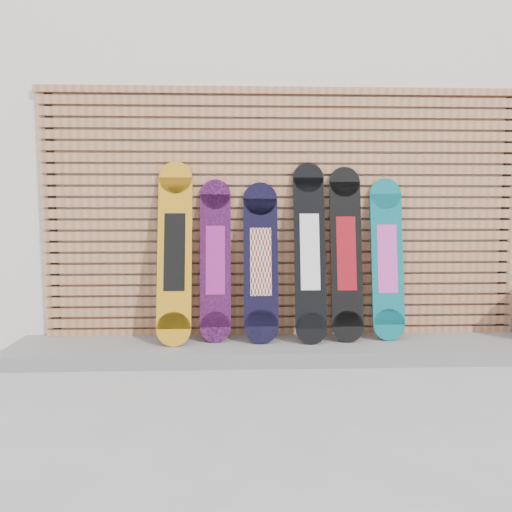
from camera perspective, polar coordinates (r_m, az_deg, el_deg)
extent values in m
plane|color=#9B9B9E|center=(3.72, 6.77, -14.31)|extent=(80.00, 80.00, 0.00)
cube|color=silver|center=(7.05, 6.56, 9.98)|extent=(12.00, 5.00, 3.60)
cube|color=slate|center=(4.32, 3.36, -10.56)|extent=(4.60, 0.70, 0.12)
cube|color=#A86A46|center=(4.58, 3.01, -8.62)|extent=(4.20, 0.05, 0.08)
cube|color=#A86A46|center=(4.56, 3.02, -7.44)|extent=(4.20, 0.05, 0.08)
cube|color=#A86A46|center=(4.54, 3.03, -6.24)|extent=(4.20, 0.05, 0.07)
cube|color=#A86A46|center=(4.52, 3.03, -5.04)|extent=(4.20, 0.05, 0.07)
cube|color=#A86A46|center=(4.50, 3.04, -3.83)|extent=(4.20, 0.05, 0.07)
cube|color=#A86A46|center=(4.48, 3.05, -2.60)|extent=(4.20, 0.05, 0.07)
cube|color=#A86A46|center=(4.47, 3.05, -1.37)|extent=(4.20, 0.05, 0.07)
cube|color=#A86A46|center=(4.46, 3.06, -0.14)|extent=(4.20, 0.05, 0.07)
cube|color=#A86A46|center=(4.45, 3.07, 1.11)|extent=(4.20, 0.05, 0.07)
cube|color=#A86A46|center=(4.44, 3.07, 2.35)|extent=(4.20, 0.05, 0.08)
cube|color=#A86A46|center=(4.44, 3.08, 3.60)|extent=(4.20, 0.05, 0.08)
cube|color=#A86A46|center=(4.44, 3.09, 4.85)|extent=(4.20, 0.05, 0.08)
cube|color=#A86A46|center=(4.44, 3.09, 6.11)|extent=(4.20, 0.05, 0.08)
cube|color=#A86A46|center=(4.44, 3.10, 7.36)|extent=(4.20, 0.05, 0.08)
cube|color=#A86A46|center=(4.44, 3.11, 8.61)|extent=(4.20, 0.05, 0.08)
cube|color=#A86A46|center=(4.45, 3.11, 9.86)|extent=(4.20, 0.05, 0.08)
cube|color=#A86A46|center=(4.46, 3.12, 11.10)|extent=(4.20, 0.05, 0.08)
cube|color=#A86A46|center=(4.47, 3.13, 12.34)|extent=(4.20, 0.05, 0.08)
cube|color=#A86A46|center=(4.48, 3.13, 13.57)|extent=(4.20, 0.05, 0.08)
cube|color=#A86A46|center=(4.49, 3.14, 14.80)|extent=(4.20, 0.05, 0.08)
cube|color=#A86A46|center=(4.51, 3.15, 16.01)|extent=(4.20, 0.05, 0.08)
cube|color=#A86A46|center=(4.53, 3.15, 17.22)|extent=(4.20, 0.05, 0.08)
cube|color=black|center=(4.73, -22.16, 3.43)|extent=(0.06, 0.04, 2.23)
cube|color=black|center=(5.06, 26.50, 3.38)|extent=(0.06, 0.04, 2.23)
cube|color=#A86A46|center=(4.55, 3.16, 18.32)|extent=(4.26, 0.07, 0.06)
cube|color=#C88915|center=(4.25, -9.28, 0.46)|extent=(0.29, 0.32, 1.26)
cylinder|color=#C88915|center=(4.21, -9.39, -8.25)|extent=(0.29, 0.09, 0.28)
cylinder|color=#C88915|center=(4.39, -9.17, 8.81)|extent=(0.29, 0.09, 0.28)
cube|color=black|center=(4.25, -9.28, 0.46)|extent=(0.18, 0.18, 0.65)
cube|color=black|center=(4.28, -4.66, -0.47)|extent=(0.26, 0.23, 1.13)
cylinder|color=black|center=(4.28, -4.66, -8.11)|extent=(0.26, 0.07, 0.26)
cylinder|color=black|center=(4.36, -4.66, 7.02)|extent=(0.26, 0.07, 0.26)
cube|color=#9B1F84|center=(4.28, -4.66, -0.47)|extent=(0.16, 0.13, 0.58)
cube|color=black|center=(4.26, 0.55, -0.66)|extent=(0.29, 0.27, 1.07)
cylinder|color=black|center=(4.23, 0.62, -8.06)|extent=(0.29, 0.09, 0.29)
cylinder|color=black|center=(4.36, 0.48, 6.53)|extent=(0.29, 0.09, 0.29)
cube|color=silver|center=(4.26, 0.55, -0.66)|extent=(0.18, 0.16, 0.58)
cube|color=black|center=(4.28, 6.17, 0.48)|extent=(0.27, 0.30, 1.27)
cylinder|color=black|center=(4.24, 6.35, -8.24)|extent=(0.27, 0.08, 0.26)
cylinder|color=black|center=(4.40, 5.99, 8.88)|extent=(0.27, 0.08, 0.26)
cube|color=white|center=(4.28, 6.17, 0.48)|extent=(0.16, 0.17, 0.65)
cube|color=black|center=(4.36, 10.26, 0.30)|extent=(0.27, 0.26, 1.23)
cylinder|color=black|center=(4.35, 10.46, -7.93)|extent=(0.27, 0.07, 0.27)
cylinder|color=black|center=(4.46, 10.07, 8.31)|extent=(0.27, 0.07, 0.27)
cube|color=maroon|center=(4.36, 10.26, 0.30)|extent=(0.17, 0.15, 0.63)
cube|color=#0C6674|center=(4.48, 14.75, -0.30)|extent=(0.28, 0.22, 1.13)
cylinder|color=#0C6674|center=(4.47, 14.95, -7.60)|extent=(0.28, 0.07, 0.28)
cylinder|color=#0C6674|center=(4.55, 14.56, 6.88)|extent=(0.28, 0.07, 0.28)
cube|color=#F255CC|center=(4.48, 14.75, -0.30)|extent=(0.17, 0.13, 0.59)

